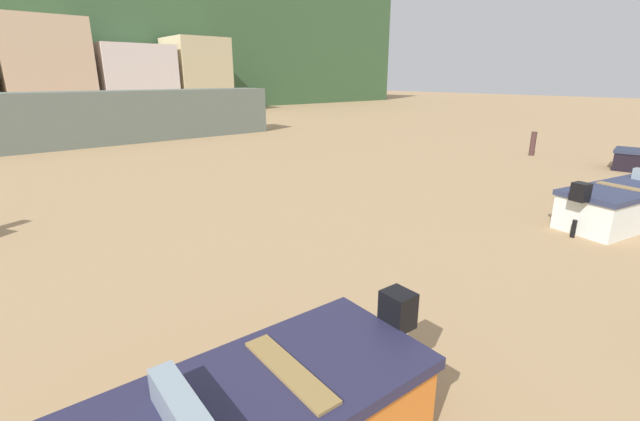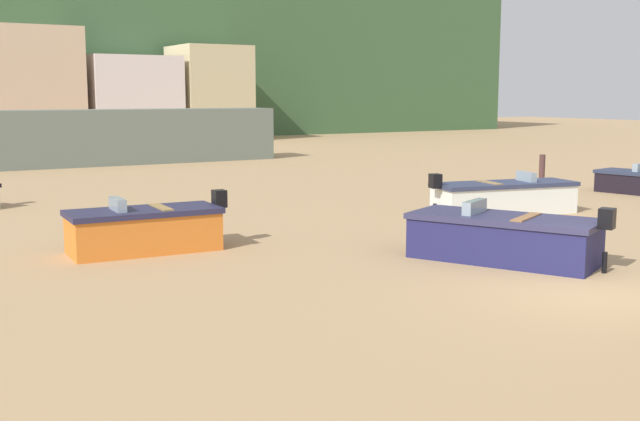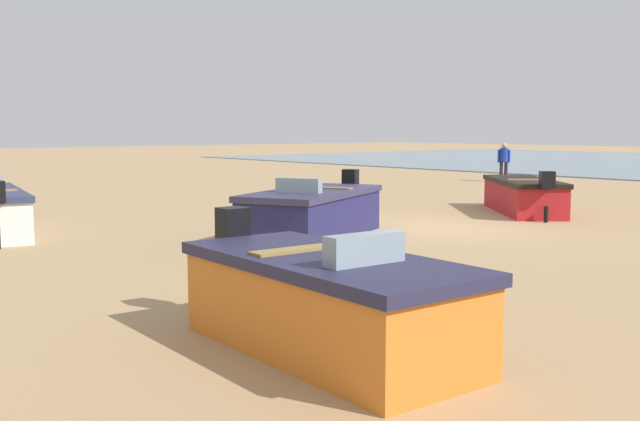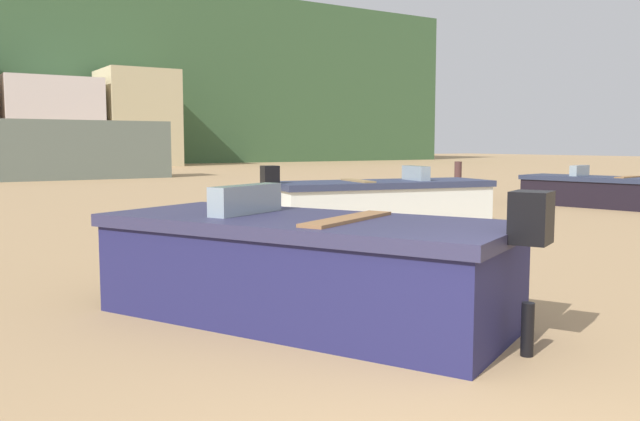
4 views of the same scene
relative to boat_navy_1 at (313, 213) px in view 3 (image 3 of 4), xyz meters
name	(u,v)px [view 3 (image 3 of 4)]	position (x,y,z in m)	size (l,w,h in m)	color
ground_plane	(430,228)	(-0.59, -2.87, -0.50)	(160.00, 160.00, 0.00)	tan
boat_navy_1	(313,213)	(0.00, 0.00, 0.00)	(3.14, 4.17, 1.28)	navy
boat_red_3	(524,196)	(-0.10, -7.06, -0.04)	(3.81, 3.54, 1.20)	#B21C21
boat_orange_5	(326,302)	(-6.10, 4.85, 0.00)	(3.61, 1.60, 1.28)	orange
beach_walker_distant	(504,159)	(7.36, -16.38, 0.46)	(0.48, 0.48, 1.62)	#261E2C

